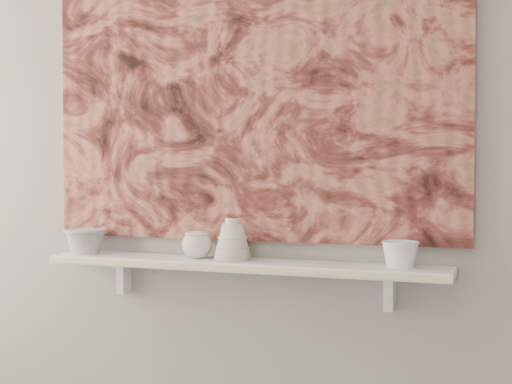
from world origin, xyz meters
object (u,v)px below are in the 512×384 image
at_px(bowl_grey, 85,241).
at_px(bowl_white, 400,254).
at_px(cup_cream, 197,245).
at_px(shelf, 241,265).
at_px(painting, 249,82).
at_px(bell_vessel, 233,239).

height_order(bowl_grey, bowl_white, bowl_grey).
bearing_deg(cup_cream, shelf, 0.00).
distance_m(painting, bowl_grey, 0.84).
distance_m(bell_vessel, bowl_white, 0.57).
relative_size(painting, bowl_white, 12.83).
distance_m(painting, bowl_white, 0.78).
xyz_separation_m(bowl_grey, bowl_white, (1.14, 0.00, -0.00)).
xyz_separation_m(shelf, bell_vessel, (-0.03, 0.00, 0.09)).
height_order(shelf, cup_cream, cup_cream).
distance_m(shelf, bell_vessel, 0.09).
xyz_separation_m(painting, cup_cream, (-0.16, -0.08, -0.56)).
bearing_deg(bowl_white, bowl_grey, 180.00).
xyz_separation_m(bell_vessel, bowl_white, (0.57, 0.00, -0.03)).
relative_size(bell_vessel, bowl_white, 1.24).
bearing_deg(bowl_white, bell_vessel, 180.00).
bearing_deg(shelf, painting, 90.00).
distance_m(bowl_grey, bowl_white, 1.14).
bearing_deg(shelf, cup_cream, 180.00).
xyz_separation_m(shelf, cup_cream, (-0.16, 0.00, 0.06)).
bearing_deg(bell_vessel, cup_cream, 180.00).
relative_size(cup_cream, bowl_white, 0.89).
distance_m(painting, bell_vessel, 0.54).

